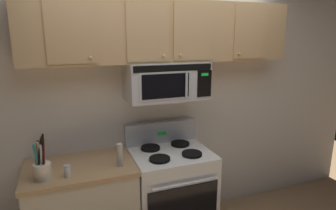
{
  "coord_description": "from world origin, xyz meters",
  "views": [
    {
      "loc": [
        -0.94,
        -1.98,
        1.98
      ],
      "look_at": [
        0.0,
        0.49,
        1.35
      ],
      "focal_mm": 30.68,
      "sensor_mm": 36.0,
      "label": 1
    }
  ],
  "objects_px": {
    "stove_range": "(170,192)",
    "salt_shaker": "(67,171)",
    "utensil_crock_cream": "(42,168)",
    "pepper_mill": "(120,155)",
    "over_range_microwave": "(166,81)"
  },
  "relations": [
    {
      "from": "utensil_crock_cream",
      "to": "pepper_mill",
      "type": "xyz_separation_m",
      "value": [
        0.61,
        0.02,
        0.0
      ]
    },
    {
      "from": "stove_range",
      "to": "utensil_crock_cream",
      "type": "bearing_deg",
      "value": -172.26
    },
    {
      "from": "utensil_crock_cream",
      "to": "salt_shaker",
      "type": "distance_m",
      "value": 0.19
    },
    {
      "from": "salt_shaker",
      "to": "pepper_mill",
      "type": "xyz_separation_m",
      "value": [
        0.43,
        0.05,
        0.05
      ]
    },
    {
      "from": "stove_range",
      "to": "pepper_mill",
      "type": "height_order",
      "value": "stove_range"
    },
    {
      "from": "pepper_mill",
      "to": "salt_shaker",
      "type": "bearing_deg",
      "value": -173.7
    },
    {
      "from": "over_range_microwave",
      "to": "pepper_mill",
      "type": "xyz_separation_m",
      "value": [
        -0.51,
        -0.25,
        -0.58
      ]
    },
    {
      "from": "utensil_crock_cream",
      "to": "pepper_mill",
      "type": "distance_m",
      "value": 0.61
    },
    {
      "from": "stove_range",
      "to": "pepper_mill",
      "type": "relative_size",
      "value": 5.62
    },
    {
      "from": "stove_range",
      "to": "pepper_mill",
      "type": "xyz_separation_m",
      "value": [
        -0.52,
        -0.13,
        0.53
      ]
    },
    {
      "from": "utensil_crock_cream",
      "to": "salt_shaker",
      "type": "bearing_deg",
      "value": -8.05
    },
    {
      "from": "stove_range",
      "to": "salt_shaker",
      "type": "relative_size",
      "value": 11.27
    },
    {
      "from": "salt_shaker",
      "to": "utensil_crock_cream",
      "type": "bearing_deg",
      "value": 171.95
    },
    {
      "from": "salt_shaker",
      "to": "pepper_mill",
      "type": "distance_m",
      "value": 0.44
    },
    {
      "from": "over_range_microwave",
      "to": "stove_range",
      "type": "bearing_deg",
      "value": -89.86
    }
  ]
}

